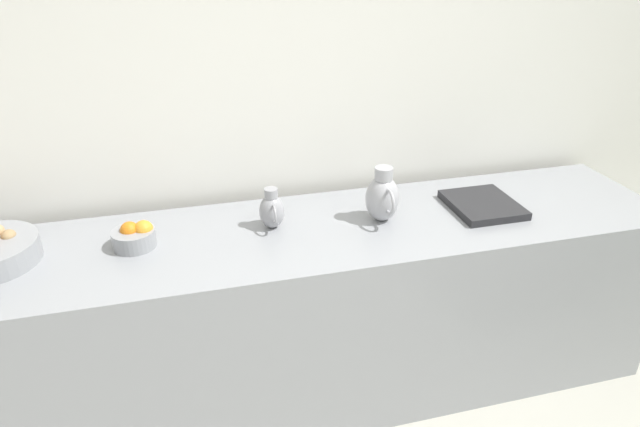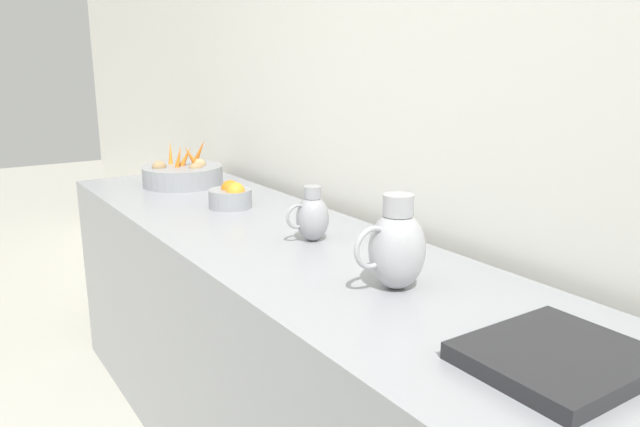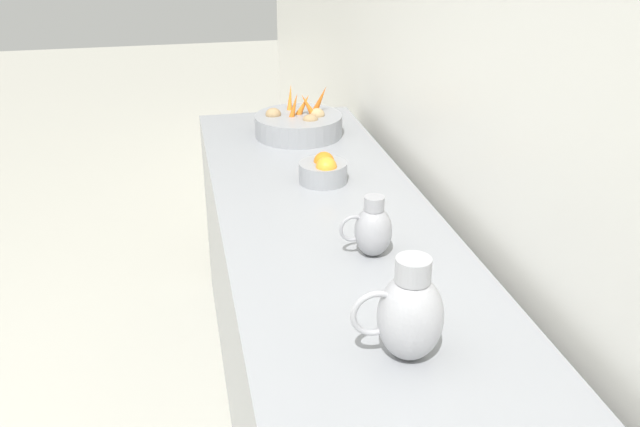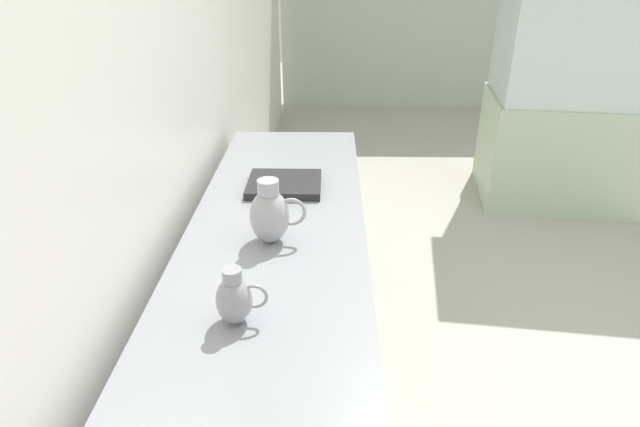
# 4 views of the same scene
# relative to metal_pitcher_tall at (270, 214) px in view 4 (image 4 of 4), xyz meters

# --- Properties ---
(tile_wall_left) EXTENTS (0.10, 9.61, 3.00)m
(tile_wall_left) POSITION_rel_metal_pitcher_tall_xyz_m (-0.46, 0.17, 0.47)
(tile_wall_left) COLOR white
(tile_wall_left) RESTS_ON ground_plane
(prep_counter) EXTENTS (0.72, 3.33, 0.91)m
(prep_counter) POSITION_rel_metal_pitcher_tall_xyz_m (0.01, -0.33, -0.57)
(prep_counter) COLOR gray
(prep_counter) RESTS_ON ground_plane
(metal_pitcher_tall) EXTENTS (0.21, 0.15, 0.25)m
(metal_pitcher_tall) POSITION_rel_metal_pitcher_tall_xyz_m (0.00, 0.00, 0.00)
(metal_pitcher_tall) COLOR #A3A3A8
(metal_pitcher_tall) RESTS_ON prep_counter
(metal_pitcher_short) EXTENTS (0.16, 0.11, 0.18)m
(metal_pitcher_short) POSITION_rel_metal_pitcher_tall_xyz_m (-0.06, -0.49, -0.03)
(metal_pitcher_short) COLOR #939399
(metal_pitcher_short) RESTS_ON prep_counter
(counter_sink_basin) EXTENTS (0.34, 0.30, 0.04)m
(counter_sink_basin) POSITION_rel_metal_pitcher_tall_xyz_m (0.01, 0.50, -0.10)
(counter_sink_basin) COLOR #232326
(counter_sink_basin) RESTS_ON prep_counter
(glass_block_booth) EXTENTS (1.36, 1.10, 2.12)m
(glass_block_booth) POSITION_rel_metal_pitcher_tall_xyz_m (2.12, 2.43, 0.02)
(glass_block_booth) COLOR #ADC1A3
(glass_block_booth) RESTS_ON ground_plane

